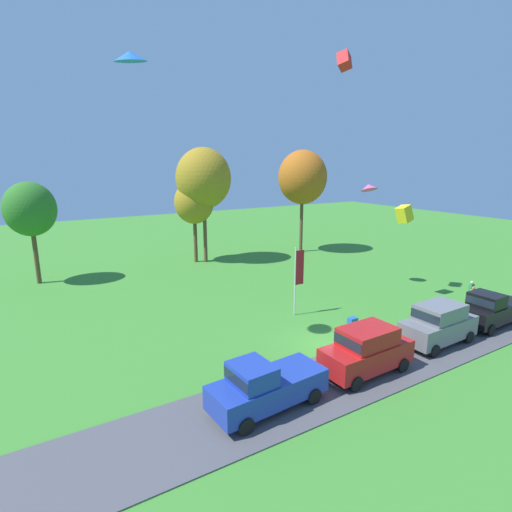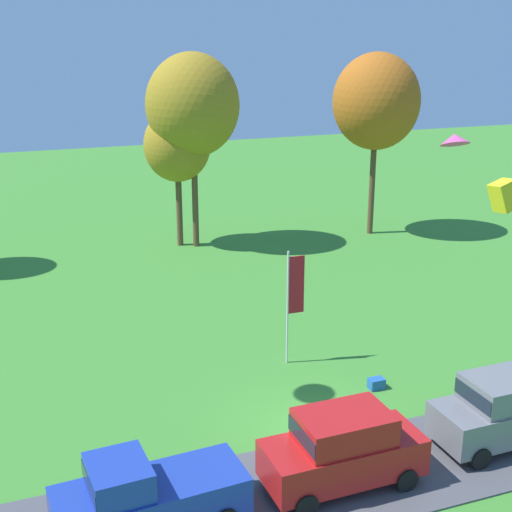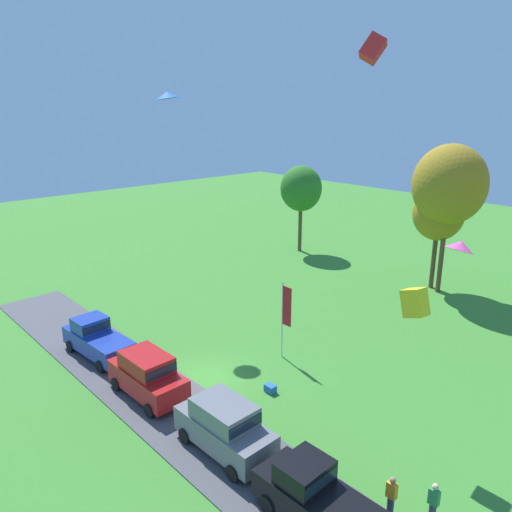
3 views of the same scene
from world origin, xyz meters
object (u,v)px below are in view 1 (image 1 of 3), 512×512
object	(u,v)px
tree_right_of_center	(203,179)
kite_box_near_flag	(344,61)
person_watching_sky	(471,292)
kite_delta_over_trees	(130,56)
flag_banner	(298,272)
car_suv_far_end	(439,322)
kite_box_topmost	(404,214)
tree_lone_near	(30,209)
tree_left_of_center	(194,202)
car_pickup_near_entrance	(264,385)
person_beside_suv	(472,298)
car_pickup_mid_row	(490,309)
car_suv_by_flagpole	(367,348)
tree_far_right	(303,177)
cooler_box	(353,321)
kite_delta_high_left	(369,187)

from	to	relation	value
tree_right_of_center	kite_box_near_flag	world-z (taller)	kite_box_near_flag
person_watching_sky	kite_delta_over_trees	bearing A→B (deg)	168.95
flag_banner	kite_delta_over_trees	xyz separation A→B (m)	(-10.10, -0.52, 11.60)
car_suv_far_end	kite_box_topmost	size ratio (longest dim) A/B	4.09
flag_banner	kite_delta_over_trees	distance (m)	15.39
tree_lone_near	tree_left_of_center	size ratio (longest dim) A/B	1.03
tree_right_of_center	kite_delta_over_trees	bearing A→B (deg)	-122.59
tree_lone_near	flag_banner	distance (m)	22.31
flag_banner	kite_box_near_flag	bearing A→B (deg)	13.60
kite_delta_over_trees	kite_box_topmost	distance (m)	20.26
car_suv_far_end	tree_left_of_center	xyz separation A→B (m)	(-4.15, 24.47, 4.72)
car_pickup_near_entrance	kite_box_near_flag	world-z (taller)	kite_box_near_flag
person_watching_sky	tree_right_of_center	xyz separation A→B (m)	(-11.09, 21.11, 7.46)
person_beside_suv	flag_banner	distance (m)	12.17
person_beside_suv	tree_lone_near	size ratio (longest dim) A/B	0.20
tree_left_of_center	kite_box_topmost	size ratio (longest dim) A/B	7.22
car_pickup_mid_row	person_beside_suv	size ratio (longest dim) A/B	2.95
car_suv_by_flagpole	flag_banner	distance (m)	8.20
car_pickup_near_entrance	kite_box_topmost	size ratio (longest dim) A/B	4.51
tree_far_right	kite_box_near_flag	bearing A→B (deg)	-118.77
tree_right_of_center	kite_delta_over_trees	size ratio (longest dim) A/B	7.69
cooler_box	car_suv_by_flagpole	bearing A→B (deg)	-128.74
car_suv_by_flagpole	kite_box_topmost	distance (m)	13.15
car_pickup_mid_row	kite_delta_high_left	world-z (taller)	kite_delta_high_left
person_watching_sky	person_beside_suv	world-z (taller)	same
tree_right_of_center	kite_delta_high_left	xyz separation A→B (m)	(7.72, -14.05, -0.32)
car_pickup_mid_row	tree_left_of_center	distance (m)	26.64
person_beside_suv	kite_delta_over_trees	world-z (taller)	kite_delta_over_trees
car_pickup_mid_row	kite_delta_over_trees	world-z (taller)	kite_delta_over_trees
kite_box_topmost	tree_right_of_center	bearing A→B (deg)	113.80
car_pickup_near_entrance	cooler_box	xyz separation A→B (m)	(9.52, 4.68, -0.91)
kite_box_near_flag	kite_delta_high_left	distance (m)	9.43
tree_far_right	car_suv_by_flagpole	bearing A→B (deg)	-120.64
person_beside_suv	tree_right_of_center	xyz separation A→B (m)	(-9.94, 21.91, 7.46)
car_suv_by_flagpole	person_watching_sky	xyz separation A→B (m)	(13.55, 3.05, -0.42)
tree_left_of_center	cooler_box	xyz separation A→B (m)	(2.20, -19.93, -5.82)
tree_lone_near	kite_box_near_flag	xyz separation A→B (m)	(18.36, -15.81, 10.10)
kite_delta_high_left	kite_box_topmost	bearing A→B (deg)	-89.72
person_watching_sky	cooler_box	bearing A→B (deg)	170.15
person_watching_sky	flag_banner	size ratio (longest dim) A/B	0.37
car_pickup_near_entrance	car_suv_far_end	distance (m)	11.47
tree_right_of_center	tree_far_right	xyz separation A→B (m)	(11.17, -1.15, -0.08)
flag_banner	kite_delta_over_trees	world-z (taller)	kite_delta_over_trees
person_beside_suv	tree_left_of_center	size ratio (longest dim) A/B	0.21
car_pickup_near_entrance	person_watching_sky	distance (m)	19.49
car_pickup_mid_row	person_watching_sky	xyz separation A→B (m)	(2.72, 2.88, -0.23)
tree_far_right	kite_delta_over_trees	world-z (taller)	kite_delta_over_trees
kite_delta_over_trees	kite_box_near_flag	bearing A→B (deg)	6.05
car_pickup_near_entrance	tree_far_right	distance (m)	30.86
person_beside_suv	car_pickup_near_entrance	bearing A→B (deg)	-173.10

